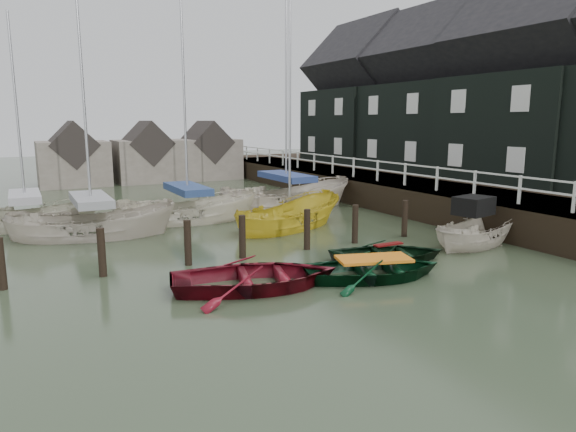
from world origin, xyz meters
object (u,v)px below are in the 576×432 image
rowboat_dkgreen (388,261)px  sailboat_b (189,220)px  rowboat_green (373,278)px  sailboat_d (286,207)px  sailboat_a (93,235)px  sailboat_c (290,227)px  rowboat_red (256,288)px  sailboat_e (28,227)px  motorboat (475,243)px

rowboat_dkgreen → sailboat_b: (-3.61, 9.31, 0.06)m
rowboat_green → sailboat_d: (3.29, 11.57, 0.06)m
sailboat_a → sailboat_c: 7.75m
sailboat_c → sailboat_d: sailboat_d is taller
rowboat_red → sailboat_a: (-2.97, 8.52, 0.07)m
sailboat_d → sailboat_a: bearing=108.3°
sailboat_b → sailboat_c: size_ratio=0.97×
rowboat_red → sailboat_c: size_ratio=0.40×
rowboat_red → rowboat_dkgreen: rowboat_red is taller
sailboat_b → sailboat_e: size_ratio=1.11×
sailboat_b → sailboat_d: (5.42, 1.06, -0.00)m
rowboat_green → sailboat_a: size_ratio=0.34×
rowboat_red → sailboat_b: bearing=7.8°
rowboat_green → sailboat_b: 10.73m
motorboat → sailboat_b: size_ratio=0.42×
sailboat_a → rowboat_red: bearing=-147.0°
rowboat_dkgreen → sailboat_e: 14.76m
sailboat_d → motorboat: bearing=-162.6°
sailboat_a → sailboat_c: size_ratio=1.06×
sailboat_e → sailboat_d: bearing=-85.8°
sailboat_c → rowboat_red: bearing=123.2°
motorboat → sailboat_e: (-14.05, 10.68, -0.03)m
rowboat_red → sailboat_e: bearing=38.9°
motorboat → sailboat_c: bearing=24.2°
rowboat_green → sailboat_a: 11.16m
sailboat_b → sailboat_d: 5.52m
rowboat_green → sailboat_b: size_ratio=0.37×
rowboat_red → rowboat_dkgreen: size_ratio=1.22×
sailboat_b → sailboat_d: size_ratio=0.88×
sailboat_c → sailboat_e: (-9.70, 4.76, 0.05)m
rowboat_red → motorboat: 8.92m
motorboat → sailboat_a: bearing=44.6°
sailboat_a → sailboat_e: bearing=50.9°
motorboat → sailboat_b: 11.91m
sailboat_a → sailboat_c: bearing=-90.3°
sailboat_c → sailboat_e: bearing=41.5°
rowboat_red → motorboat: motorboat is taller
sailboat_a → sailboat_b: sailboat_a is taller
sailboat_a → sailboat_e: (-2.19, 2.88, -0.00)m
rowboat_red → sailboat_b: sailboat_b is taller
motorboat → sailboat_c: size_ratio=0.41×
motorboat → sailboat_c: (-4.34, 5.92, -0.08)m
rowboat_red → rowboat_dkgreen: (4.77, 0.48, 0.00)m
rowboat_red → rowboat_green: (3.29, -0.72, 0.00)m
sailboat_c → sailboat_e: size_ratio=1.15×
sailboat_c → sailboat_e: sailboat_c is taller
rowboat_green → sailboat_d: size_ratio=0.32×
motorboat → sailboat_d: bearing=0.8°
rowboat_green → sailboat_b: sailboat_b is taller
rowboat_red → sailboat_d: bearing=-16.7°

